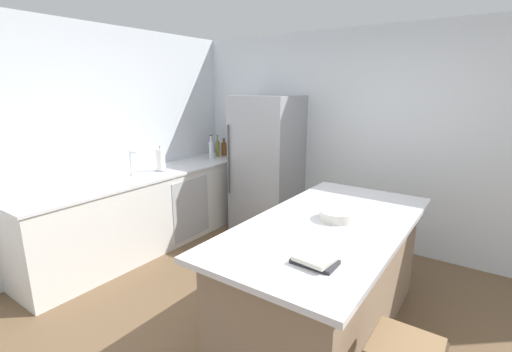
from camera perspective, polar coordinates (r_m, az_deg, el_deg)
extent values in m
plane|color=brown|center=(3.09, 1.16, -24.35)|extent=(7.20, 7.20, 0.00)
cube|color=silver|center=(4.51, 17.46, 5.56)|extent=(6.00, 0.10, 2.60)
cube|color=silver|center=(4.34, -26.81, 4.37)|extent=(0.10, 6.00, 2.60)
cube|color=silver|center=(4.54, -16.78, -5.49)|extent=(0.66, 3.03, 0.89)
cube|color=silver|center=(4.41, -17.20, 0.16)|extent=(0.69, 3.06, 0.03)
cube|color=#B2B5BA|center=(4.53, -10.40, -5.12)|extent=(0.01, 0.60, 0.75)
cube|color=#8E755B|center=(2.98, 11.26, -15.98)|extent=(0.91, 1.95, 0.89)
cube|color=silver|center=(2.78, 11.72, -7.67)|extent=(1.07, 2.15, 0.04)
cube|color=#93969B|center=(4.73, 1.77, 1.79)|extent=(0.81, 0.69, 1.82)
cylinder|color=#4C4C51|center=(4.64, -4.48, 2.64)|extent=(0.02, 0.02, 0.91)
cube|color=#473828|center=(2.18, 22.94, -24.75)|extent=(0.36, 0.36, 0.04)
cube|color=olive|center=(2.16, 23.03, -24.01)|extent=(0.34, 0.34, 0.03)
cylinder|color=silver|center=(4.36, -19.40, 0.16)|extent=(0.05, 0.05, 0.02)
cylinder|color=silver|center=(4.32, -19.56, 2.09)|extent=(0.02, 0.02, 0.28)
cylinder|color=silver|center=(4.25, -19.22, 3.58)|extent=(0.14, 0.02, 0.02)
cylinder|color=gray|center=(4.51, -15.06, 0.88)|extent=(0.14, 0.14, 0.01)
cylinder|color=white|center=(4.48, -15.17, 2.58)|extent=(0.11, 0.11, 0.26)
cylinder|color=gray|center=(4.45, -15.30, 4.47)|extent=(0.02, 0.02, 0.04)
cylinder|color=brown|center=(5.35, -5.18, 4.34)|extent=(0.08, 0.08, 0.19)
cylinder|color=brown|center=(5.33, -5.21, 5.64)|extent=(0.04, 0.04, 0.05)
cylinder|color=black|center=(5.32, -5.22, 5.99)|extent=(0.04, 0.04, 0.01)
cylinder|color=olive|center=(5.29, -6.20, 4.37)|extent=(0.05, 0.05, 0.22)
cylinder|color=olive|center=(5.26, -6.25, 6.02)|extent=(0.02, 0.02, 0.08)
cylinder|color=black|center=(5.26, -6.26, 6.54)|extent=(0.02, 0.02, 0.01)
cylinder|color=red|center=(5.25, -7.23, 3.93)|extent=(0.05, 0.05, 0.16)
cylinder|color=red|center=(5.23, -7.26, 5.11)|extent=(0.02, 0.02, 0.06)
cylinder|color=black|center=(5.23, -7.28, 5.49)|extent=(0.02, 0.02, 0.01)
cylinder|color=silver|center=(5.12, -7.20, 4.17)|extent=(0.07, 0.07, 0.25)
cylinder|color=silver|center=(5.10, -7.26, 6.02)|extent=(0.04, 0.04, 0.08)
cylinder|color=black|center=(5.09, -7.27, 6.55)|extent=(0.04, 0.04, 0.01)
cube|color=#2D2D33|center=(2.14, 9.48, -13.49)|extent=(0.25, 0.17, 0.02)
cube|color=silver|center=(2.13, 9.51, -12.89)|extent=(0.22, 0.21, 0.03)
cylinder|color=silver|center=(2.82, 13.02, -6.15)|extent=(0.28, 0.28, 0.08)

